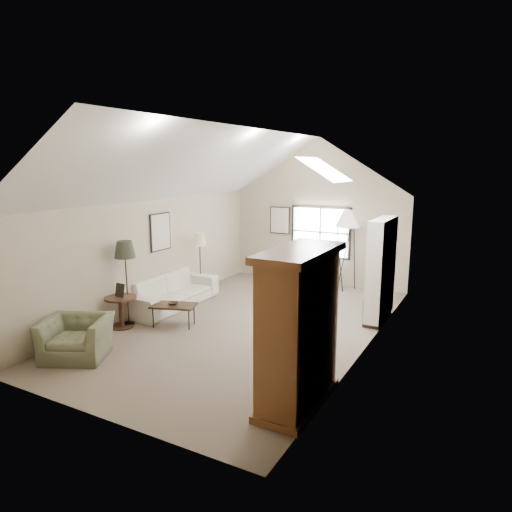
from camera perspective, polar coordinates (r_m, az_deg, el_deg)
The scene contains 18 objects.
room_shell at distance 9.03m, azimuth -1.23°, elevation 10.85°, with size 5.01×8.01×4.00m.
window at distance 12.73m, azimuth 8.07°, elevation 2.99°, with size 1.72×0.08×1.42m, color black.
skylight at distance 9.31m, azimuth 8.69°, elevation 10.82°, with size 0.80×1.20×0.52m, color white, non-canonical shape.
wall_art at distance 11.77m, azimuth -4.49°, elevation 3.75°, with size 1.97×3.71×0.88m.
armoire at distance 6.31m, azimuth 5.37°, elevation -9.05°, with size 0.60×1.50×2.20m, color brown.
tv_alcove at distance 9.92m, azimuth 15.37°, elevation -1.48°, with size 0.32×1.30×2.10m, color white.
media_console at distance 10.15m, azimuth 15.00°, elevation -6.15°, with size 0.34×1.18×0.60m, color #382316.
tv_panel at distance 9.98m, azimuth 15.19°, elevation -2.76°, with size 0.05×0.90×0.55m, color black.
sofa at distance 10.91m, azimuth -10.58°, elevation -4.29°, with size 2.59×1.01×0.76m, color beige.
armchair_near at distance 8.59m, azimuth -21.55°, elevation -9.50°, with size 1.08×0.94×0.70m, color #5D6848.
armchair_far at distance 12.74m, azimuth 6.70°, elevation -1.41°, with size 1.03×1.05×0.96m, color #586043.
coffee_table at distance 9.65m, azimuth -10.24°, elevation -7.30°, with size 0.90×0.50×0.46m, color #322314.
bowl at distance 9.57m, azimuth -10.30°, elevation -5.84°, with size 0.22×0.22×0.05m, color #3C2818.
side_table at distance 9.79m, azimuth -16.49°, elevation -6.74°, with size 0.65×0.65×0.65m, color #3E2319.
side_chair at distance 12.67m, azimuth 7.19°, elevation -0.87°, with size 0.48×0.48×1.23m, color maroon.
tripod_lamp at distance 12.19m, azimuth 11.24°, elevation 0.75°, with size 0.63×0.63×2.16m, color silver, non-canonical shape.
dark_lamp at distance 9.77m, azimuth -15.86°, elevation -3.21°, with size 0.43×0.43×1.81m, color black, non-canonical shape.
tan_lamp at distance 11.73m, azimuth -6.99°, elevation -0.88°, with size 0.32×0.32×1.62m, color tan, non-canonical shape.
Camera 1 is at (4.47, -7.85, 3.31)m, focal length 32.00 mm.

